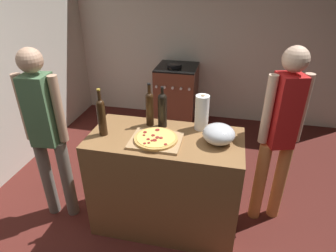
% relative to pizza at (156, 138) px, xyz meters
% --- Properties ---
extents(ground_plane, '(4.49, 3.75, 0.02)m').
position_rel_pizza_xyz_m(ground_plane, '(0.10, 0.88, -0.98)').
color(ground_plane, '#511E19').
extents(kitchen_wall_rear, '(4.49, 0.10, 2.60)m').
position_rel_pizza_xyz_m(kitchen_wall_rear, '(0.10, 2.50, 0.33)').
color(kitchen_wall_rear, silver).
rests_on(kitchen_wall_rear, ground_plane).
extents(kitchen_wall_left, '(0.10, 3.75, 2.60)m').
position_rel_pizza_xyz_m(kitchen_wall_left, '(-1.90, 0.88, 0.33)').
color(kitchen_wall_left, silver).
rests_on(kitchen_wall_left, ground_plane).
extents(counter, '(1.26, 0.61, 0.93)m').
position_rel_pizza_xyz_m(counter, '(0.06, 0.08, -0.50)').
color(counter, olive).
rests_on(counter, ground_plane).
extents(cutting_board, '(0.40, 0.32, 0.02)m').
position_rel_pizza_xyz_m(cutting_board, '(0.00, 0.00, -0.02)').
color(cutting_board, tan).
rests_on(cutting_board, counter).
extents(pizza, '(0.34, 0.34, 0.03)m').
position_rel_pizza_xyz_m(pizza, '(0.00, 0.00, 0.00)').
color(pizza, tan).
rests_on(pizza, cutting_board).
extents(mixing_bowl, '(0.25, 0.25, 0.15)m').
position_rel_pizza_xyz_m(mixing_bowl, '(0.48, 0.09, 0.05)').
color(mixing_bowl, '#B2B2B7').
rests_on(mixing_bowl, counter).
extents(paper_towel_roll, '(0.12, 0.12, 0.30)m').
position_rel_pizza_xyz_m(paper_towel_roll, '(0.32, 0.30, 0.12)').
color(paper_towel_roll, white).
rests_on(paper_towel_roll, counter).
extents(wine_bottle_clear, '(0.07, 0.07, 0.38)m').
position_rel_pizza_xyz_m(wine_bottle_clear, '(-0.12, 0.27, 0.14)').
color(wine_bottle_clear, '#331E0F').
rests_on(wine_bottle_clear, counter).
extents(wine_bottle_green, '(0.07, 0.07, 0.40)m').
position_rel_pizza_xyz_m(wine_bottle_green, '(-0.45, 0.02, 0.14)').
color(wine_bottle_green, '#331E0F').
rests_on(wine_bottle_green, counter).
extents(wine_bottle_dark, '(0.08, 0.08, 0.36)m').
position_rel_pizza_xyz_m(wine_bottle_dark, '(-0.01, 0.26, 0.13)').
color(wine_bottle_dark, black).
rests_on(wine_bottle_dark, counter).
extents(stove, '(0.58, 0.62, 0.96)m').
position_rel_pizza_xyz_m(stove, '(-0.23, 2.10, -0.50)').
color(stove, brown).
rests_on(stove, ground_plane).
extents(person_in_stripes, '(0.38, 0.22, 1.63)m').
position_rel_pizza_xyz_m(person_in_stripes, '(-0.96, -0.01, -0.03)').
color(person_in_stripes, slate).
rests_on(person_in_stripes, ground_plane).
extents(person_in_red, '(0.35, 0.25, 1.65)m').
position_rel_pizza_xyz_m(person_in_red, '(0.98, 0.37, -0.02)').
color(person_in_red, '#D88C4C').
rests_on(person_in_red, ground_plane).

